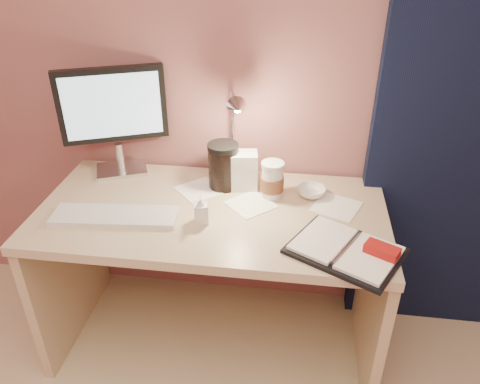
# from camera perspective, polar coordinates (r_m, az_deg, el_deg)

# --- Properties ---
(room) EXTENTS (3.50, 3.50, 3.50)m
(room) POSITION_cam_1_polar(r_m,az_deg,el_deg) (2.06, 25.50, 10.38)
(room) COLOR #C6B28E
(room) RESTS_ON ground
(desk) EXTENTS (1.40, 0.70, 0.73)m
(desk) POSITION_cam_1_polar(r_m,az_deg,el_deg) (2.07, -2.91, -6.29)
(desk) COLOR #C9B58E
(desk) RESTS_ON ground
(monitor) EXTENTS (0.43, 0.23, 0.48)m
(monitor) POSITION_cam_1_polar(r_m,az_deg,el_deg) (2.12, -15.22, 9.43)
(monitor) COLOR silver
(monitor) RESTS_ON desk
(keyboard) EXTENTS (0.50, 0.19, 0.02)m
(keyboard) POSITION_cam_1_polar(r_m,az_deg,el_deg) (1.89, -14.98, -2.82)
(keyboard) COLOR silver
(keyboard) RESTS_ON desk
(planner) EXTENTS (0.45, 0.42, 0.06)m
(planner) POSITION_cam_1_polar(r_m,az_deg,el_deg) (1.68, 13.08, -6.88)
(planner) COLOR black
(planner) RESTS_ON desk
(paper_a) EXTENTS (0.23, 0.23, 0.00)m
(paper_a) POSITION_cam_1_polar(r_m,az_deg,el_deg) (1.91, 1.30, -1.52)
(paper_a) COLOR white
(paper_a) RESTS_ON desk
(paper_b) EXTENTS (0.22, 0.22, 0.00)m
(paper_b) POSITION_cam_1_polar(r_m,az_deg,el_deg) (1.93, 11.66, -1.76)
(paper_b) COLOR white
(paper_b) RESTS_ON desk
(paper_c) EXTENTS (0.24, 0.24, 0.00)m
(paper_c) POSITION_cam_1_polar(r_m,az_deg,el_deg) (2.02, -4.93, 0.27)
(paper_c) COLOR white
(paper_c) RESTS_ON desk
(coffee_cup) EXTENTS (0.10, 0.10, 0.16)m
(coffee_cup) POSITION_cam_1_polar(r_m,az_deg,el_deg) (1.94, 3.95, 1.38)
(coffee_cup) COLOR silver
(coffee_cup) RESTS_ON desk
(bowl) EXTENTS (0.13, 0.13, 0.04)m
(bowl) POSITION_cam_1_polar(r_m,az_deg,el_deg) (1.98, 8.68, 0.02)
(bowl) COLOR silver
(bowl) RESTS_ON desk
(lotion_bottle) EXTENTS (0.06, 0.07, 0.12)m
(lotion_bottle) POSITION_cam_1_polar(r_m,az_deg,el_deg) (1.78, -4.78, -2.07)
(lotion_bottle) COLOR silver
(lotion_bottle) RESTS_ON desk
(dark_jar) EXTENTS (0.13, 0.13, 0.18)m
(dark_jar) POSITION_cam_1_polar(r_m,az_deg,el_deg) (2.00, -2.05, 2.94)
(dark_jar) COLOR black
(dark_jar) RESTS_ON desk
(product_box) EXTENTS (0.12, 0.10, 0.17)m
(product_box) POSITION_cam_1_polar(r_m,az_deg,el_deg) (1.99, 0.51, 2.63)
(product_box) COLOR silver
(product_box) RESTS_ON desk
(desk_lamp) EXTENTS (0.14, 0.26, 0.42)m
(desk_lamp) POSITION_cam_1_polar(r_m,az_deg,el_deg) (1.93, -2.22, 7.63)
(desk_lamp) COLOR silver
(desk_lamp) RESTS_ON desk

